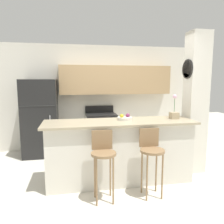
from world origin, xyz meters
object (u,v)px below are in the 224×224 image
Objects in this scene: bar_stool_right at (151,152)px; orchid_vase at (174,113)px; stove_range at (101,132)px; bar_stool_left at (103,155)px; fruit_bowl at (125,118)px; trash_bin at (68,148)px; refrigerator at (40,118)px.

orchid_vase is (0.63, 0.59, 0.47)m from bar_stool_right.
bar_stool_right is 2.33× the size of orchid_vase.
stove_range is at bearing 123.55° from orchid_vase.
orchid_vase is (1.07, -1.62, 0.68)m from stove_range.
stove_range is 2.05m from orchid_vase.
bar_stool_left is 0.87m from fruit_bowl.
stove_range is at bearing 101.46° from bar_stool_right.
fruit_bowl is 1.84m from trash_bin.
bar_stool_left is 0.71m from bar_stool_right.
bar_stool_right is 2.32m from trash_bin.
trash_bin is at bearing 127.18° from fruit_bowl.
refrigerator is 2.44m from bar_stool_left.
orchid_vase is at bearing 23.68° from bar_stool_left.
bar_stool_left is 2.61× the size of trash_bin.
bar_stool_left is 1.00× the size of bar_stool_right.
fruit_bowl reaches higher than stove_range.
bar_stool_right is at bearing -68.16° from fruit_bowl.
trash_bin is at bearing -21.91° from refrigerator.
orchid_vase is at bearing -56.45° from stove_range.
trash_bin is at bearing 105.19° from bar_stool_left.
bar_stool_right is at bearing -78.54° from stove_range.
orchid_vase reaches higher than fruit_bowl.
fruit_bowl is at bearing -82.89° from stove_range.
bar_stool_right is 0.98m from orchid_vase.
stove_range is 2.23m from bar_stool_left.
refrigerator is at bearing 147.38° from orchid_vase.
stove_range reaches higher than bar_stool_left.
refrigerator is at bearing 130.31° from bar_stool_right.
trash_bin is at bearing 144.37° from orchid_vase.
stove_range is 1.08× the size of bar_stool_right.
fruit_bowl is (0.46, 0.62, 0.40)m from bar_stool_left.
bar_stool_right is (1.83, -2.16, -0.20)m from refrigerator.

